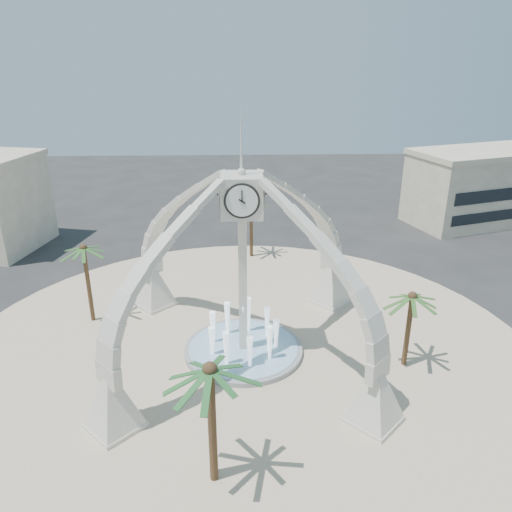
{
  "coord_description": "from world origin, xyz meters",
  "views": [
    {
      "loc": [
        -0.14,
        -28.92,
        19.01
      ],
      "look_at": [
        0.92,
        2.0,
        6.28
      ],
      "focal_mm": 35.0,
      "sensor_mm": 36.0,
      "label": 1
    }
  ],
  "objects_px": {
    "palm_east": "(412,297)",
    "palm_north": "(251,203)",
    "palm_south": "(210,371)",
    "fountain": "(243,349)",
    "palm_west": "(83,249)",
    "clock_tower": "(243,265)"
  },
  "relations": [
    {
      "from": "palm_east",
      "to": "palm_north",
      "type": "height_order",
      "value": "palm_north"
    },
    {
      "from": "palm_east",
      "to": "palm_south",
      "type": "bearing_deg",
      "value": -142.95
    },
    {
      "from": "fountain",
      "to": "palm_west",
      "type": "relative_size",
      "value": 1.21
    },
    {
      "from": "palm_south",
      "to": "palm_north",
      "type": "bearing_deg",
      "value": 84.9
    },
    {
      "from": "palm_east",
      "to": "clock_tower",
      "type": "bearing_deg",
      "value": 170.39
    },
    {
      "from": "palm_east",
      "to": "palm_south",
      "type": "height_order",
      "value": "palm_south"
    },
    {
      "from": "palm_west",
      "to": "palm_north",
      "type": "relative_size",
      "value": 1.05
    },
    {
      "from": "palm_west",
      "to": "palm_north",
      "type": "distance_m",
      "value": 17.55
    },
    {
      "from": "palm_south",
      "to": "palm_east",
      "type": "bearing_deg",
      "value": 37.05
    },
    {
      "from": "palm_north",
      "to": "palm_south",
      "type": "height_order",
      "value": "palm_south"
    },
    {
      "from": "palm_east",
      "to": "palm_west",
      "type": "distance_m",
      "value": 22.83
    },
    {
      "from": "clock_tower",
      "to": "palm_east",
      "type": "height_order",
      "value": "clock_tower"
    },
    {
      "from": "palm_west",
      "to": "palm_south",
      "type": "height_order",
      "value": "palm_south"
    },
    {
      "from": "fountain",
      "to": "palm_north",
      "type": "distance_m",
      "value": 18.01
    },
    {
      "from": "palm_east",
      "to": "palm_west",
      "type": "bearing_deg",
      "value": 163.38
    },
    {
      "from": "clock_tower",
      "to": "palm_south",
      "type": "distance_m",
      "value": 10.93
    },
    {
      "from": "clock_tower",
      "to": "fountain",
      "type": "distance_m",
      "value": 6.2
    },
    {
      "from": "clock_tower",
      "to": "fountain",
      "type": "relative_size",
      "value": 2.24
    },
    {
      "from": "palm_west",
      "to": "palm_north",
      "type": "bearing_deg",
      "value": 45.15
    },
    {
      "from": "clock_tower",
      "to": "palm_west",
      "type": "height_order",
      "value": "clock_tower"
    },
    {
      "from": "palm_north",
      "to": "palm_south",
      "type": "distance_m",
      "value": 28.13
    },
    {
      "from": "palm_west",
      "to": "fountain",
      "type": "bearing_deg",
      "value": -22.65
    }
  ]
}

